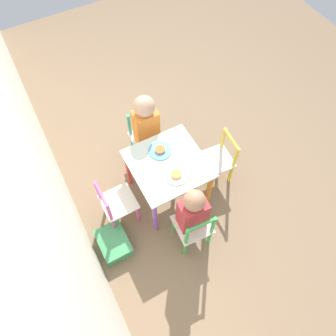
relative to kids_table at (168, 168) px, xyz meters
name	(u,v)px	position (x,y,z in m)	size (l,w,h in m)	color
ground_plane	(168,192)	(0.00, 0.00, -0.41)	(6.00, 6.00, 0.00)	#7F664C
house_wall	(24,141)	(0.00, 0.80, 0.89)	(6.00, 0.06, 2.60)	beige
kids_table	(168,168)	(0.00, 0.00, 0.00)	(0.56, 0.56, 0.49)	silver
chair_teal	(145,137)	(0.47, -0.02, -0.16)	(0.27, 0.27, 0.50)	silver
chair_green	(194,228)	(-0.47, 0.03, -0.16)	(0.28, 0.28, 0.50)	silver
chair_pink	(116,204)	(-0.01, 0.47, -0.16)	(0.26, 0.26, 0.50)	silver
chair_yellow	(218,160)	(-0.04, -0.47, -0.16)	(0.28, 0.28, 0.50)	silver
child_right	(147,126)	(0.41, -0.02, 0.06)	(0.22, 0.21, 0.78)	#7A6B5B
child_left	(191,212)	(-0.41, 0.03, 0.01)	(0.22, 0.21, 0.71)	#4C608E
plate_right	(160,150)	(0.13, 0.00, 0.09)	(0.18, 0.18, 0.03)	#4C9EE0
plate_left	(176,175)	(-0.13, 0.00, 0.09)	(0.17, 0.17, 0.03)	white
storage_bin	(114,243)	(-0.22, 0.61, -0.35)	(0.30, 0.23, 0.11)	#3D8E56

